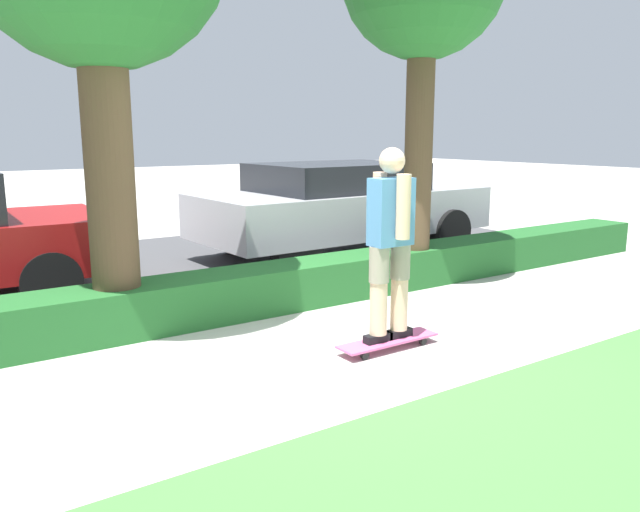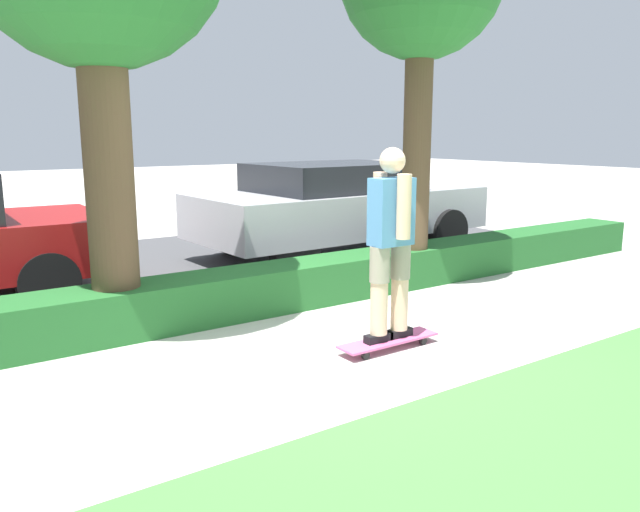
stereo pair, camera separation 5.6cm
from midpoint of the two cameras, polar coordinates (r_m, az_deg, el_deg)
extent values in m
plane|color=#BCB7AD|center=(5.29, 2.43, -9.18)|extent=(60.00, 60.00, 0.00)
cube|color=#474749|center=(8.89, -13.89, -1.06)|extent=(12.97, 5.00, 0.01)
cube|color=#236028|center=(6.52, -5.96, -3.18)|extent=(12.97, 0.60, 0.46)
cube|color=#DB5B93|center=(5.47, 6.54, -7.68)|extent=(0.96, 0.24, 0.02)
cylinder|color=black|center=(5.63, 9.68, -7.69)|extent=(0.07, 0.04, 0.07)
cylinder|color=black|center=(5.75, 8.43, -7.23)|extent=(0.07, 0.04, 0.07)
cylinder|color=black|center=(5.22, 4.42, -9.08)|extent=(0.07, 0.04, 0.07)
cylinder|color=black|center=(5.35, 3.21, -8.54)|extent=(0.07, 0.04, 0.07)
cube|color=black|center=(5.38, 5.61, -7.47)|extent=(0.26, 0.09, 0.07)
cylinder|color=beige|center=(5.26, 5.69, -3.19)|extent=(0.15, 0.15, 0.76)
cylinder|color=gray|center=(5.21, 5.74, -0.76)|extent=(0.17, 0.17, 0.30)
cube|color=black|center=(5.53, 7.47, -7.01)|extent=(0.26, 0.09, 0.07)
cylinder|color=beige|center=(5.41, 7.58, -2.84)|extent=(0.15, 0.15, 0.76)
cylinder|color=gray|center=(5.36, 7.64, -0.47)|extent=(0.17, 0.17, 0.30)
cube|color=#4C84B7|center=(5.22, 6.81, 4.03)|extent=(0.36, 0.20, 0.56)
cylinder|color=beige|center=(5.10, 7.94, 4.48)|extent=(0.12, 0.12, 0.53)
cylinder|color=beige|center=(5.32, 5.76, 4.81)|extent=(0.12, 0.12, 0.53)
sphere|color=beige|center=(5.18, 6.92, 8.65)|extent=(0.21, 0.21, 0.21)
cylinder|color=brown|center=(5.85, -18.37, 6.68)|extent=(0.43, 0.43, 2.87)
cylinder|color=brown|center=(7.55, 9.19, 8.74)|extent=(0.33, 0.33, 3.07)
cylinder|color=black|center=(7.13, -23.23, -2.08)|extent=(0.63, 0.23, 0.63)
cylinder|color=black|center=(8.82, -25.43, 0.14)|extent=(0.63, 0.23, 0.63)
cube|color=#B7B7BC|center=(9.59, 2.32, 4.13)|extent=(4.60, 2.12, 0.64)
cube|color=black|center=(9.46, 1.68, 7.24)|extent=(2.42, 1.80, 0.41)
cylinder|color=black|center=(9.89, 11.98, 2.24)|extent=(0.69, 0.23, 0.69)
cylinder|color=black|center=(11.19, 5.38, 3.45)|extent=(0.69, 0.23, 0.69)
cylinder|color=black|center=(8.13, -1.92, 0.57)|extent=(0.69, 0.23, 0.69)
cylinder|color=black|center=(9.67, -7.59, 2.18)|extent=(0.69, 0.23, 0.69)
camera|label=1|loc=(0.03, 90.28, -0.06)|focal=35.00mm
camera|label=2|loc=(0.03, -89.72, 0.06)|focal=35.00mm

